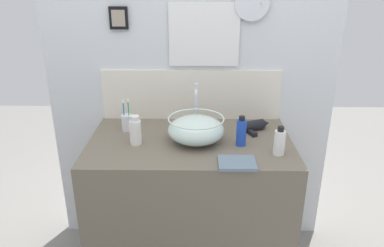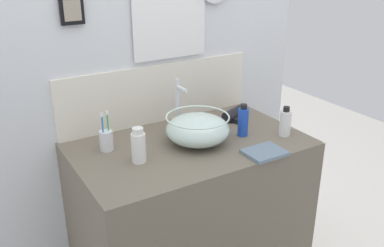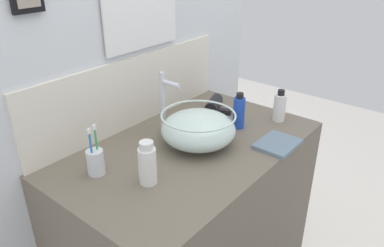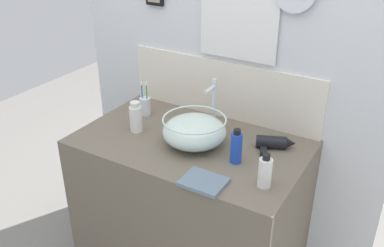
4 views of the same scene
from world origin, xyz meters
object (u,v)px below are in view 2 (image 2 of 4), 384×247
at_px(glass_bowl_sink, 198,129).
at_px(toothbrush_cup, 106,140).
at_px(hand_towel, 265,152).
at_px(hair_drier, 235,114).
at_px(spray_bottle, 285,123).
at_px(shampoo_bottle, 138,146).
at_px(soap_dispenser, 243,121).
at_px(faucet, 178,102).

relative_size(glass_bowl_sink, toothbrush_cup, 1.59).
bearing_deg(toothbrush_cup, hand_towel, -34.41).
bearing_deg(hair_drier, spray_bottle, -75.72).
xyz_separation_m(toothbrush_cup, shampoo_bottle, (0.08, -0.18, 0.03)).
relative_size(glass_bowl_sink, spray_bottle, 2.01).
relative_size(shampoo_bottle, hand_towel, 0.89).
xyz_separation_m(shampoo_bottle, soap_dispenser, (0.56, -0.01, -0.00)).
height_order(glass_bowl_sink, hand_towel, glass_bowl_sink).
bearing_deg(faucet, hair_drier, -4.08).
bearing_deg(glass_bowl_sink, shampoo_bottle, -174.01).
bearing_deg(spray_bottle, hand_towel, -153.18).
height_order(hair_drier, spray_bottle, spray_bottle).
bearing_deg(soap_dispenser, faucet, 136.61).
bearing_deg(spray_bottle, shampoo_bottle, 171.23).
relative_size(faucet, spray_bottle, 1.80).
height_order(hair_drier, hand_towel, hair_drier).
bearing_deg(shampoo_bottle, soap_dispenser, -0.76).
relative_size(shampoo_bottle, spray_bottle, 1.06).
relative_size(glass_bowl_sink, shampoo_bottle, 1.90).
distance_m(glass_bowl_sink, spray_bottle, 0.45).
relative_size(soap_dispenser, hand_towel, 0.91).
relative_size(faucet, shampoo_bottle, 1.69).
height_order(toothbrush_cup, hand_towel, toothbrush_cup).
xyz_separation_m(faucet, toothbrush_cup, (-0.40, -0.03, -0.10)).
relative_size(glass_bowl_sink, soap_dispenser, 1.85).
xyz_separation_m(spray_bottle, hand_towel, (-0.22, -0.11, -0.06)).
xyz_separation_m(hair_drier, toothbrush_cup, (-0.74, -0.01, 0.02)).
distance_m(hair_drier, spray_bottle, 0.32).
bearing_deg(hair_drier, soap_dispenser, -116.75).
height_order(faucet, toothbrush_cup, faucet).
height_order(shampoo_bottle, spray_bottle, shampoo_bottle).
xyz_separation_m(faucet, hair_drier, (0.34, -0.02, -0.12)).
bearing_deg(shampoo_bottle, glass_bowl_sink, 5.99).
distance_m(hair_drier, soap_dispenser, 0.23).
height_order(faucet, shampoo_bottle, faucet).
relative_size(soap_dispenser, spray_bottle, 1.09).
height_order(glass_bowl_sink, toothbrush_cup, toothbrush_cup).
relative_size(hair_drier, hand_towel, 1.06).
distance_m(toothbrush_cup, hand_towel, 0.73).
relative_size(shampoo_bottle, soap_dispenser, 0.98).
relative_size(glass_bowl_sink, hand_towel, 1.69).
bearing_deg(faucet, spray_bottle, -38.45).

